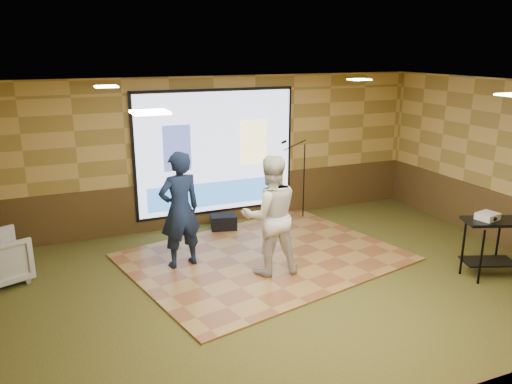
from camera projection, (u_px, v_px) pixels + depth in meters
name	position (u px, v px, depth m)	size (l,w,h in m)	color
ground	(291.00, 295.00, 7.37)	(9.00, 9.00, 0.00)	#363D1C
room_shell	(294.00, 156.00, 6.79)	(9.04, 7.04, 3.02)	tan
wainscot_back	(217.00, 201.00, 10.33)	(9.00, 0.04, 0.95)	#4B3719
projector_screen	(216.00, 154.00, 10.01)	(3.32, 0.06, 2.52)	black
downlight_nw	(106.00, 87.00, 7.33)	(0.32, 0.32, 0.02)	beige
downlight_ne	(359.00, 80.00, 8.95)	(0.32, 0.32, 0.02)	beige
downlight_sw	(150.00, 112.00, 4.40)	(0.32, 0.32, 0.02)	beige
dance_floor	(264.00, 257.00, 8.67)	(4.43, 3.37, 0.03)	#9F723A
player_left	(180.00, 210.00, 8.06)	(0.70, 0.46, 1.93)	#152142
player_right	(270.00, 215.00, 7.81)	(0.93, 0.73, 1.92)	silver
av_table	(491.00, 237.00, 7.86)	(0.89, 0.47, 0.93)	black
projector	(488.00, 216.00, 7.79)	(0.32, 0.26, 0.11)	white
mic_stand	(301.00, 196.00, 10.57)	(0.68, 0.28, 1.73)	black
duffel_bag	(224.00, 223.00, 9.95)	(0.50, 0.34, 0.31)	black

